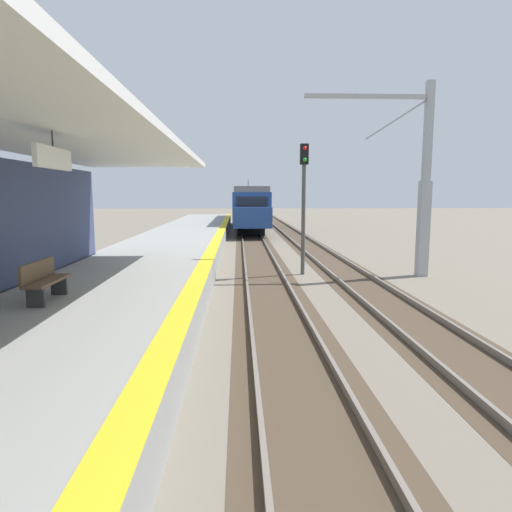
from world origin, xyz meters
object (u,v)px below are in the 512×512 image
(rail_signal_post, at_px, (304,195))
(platform_bench, at_px, (44,279))
(approaching_train, at_px, (249,206))
(catenary_pylon_far_side, at_px, (418,185))

(rail_signal_post, relative_size, platform_bench, 3.25)
(approaching_train, xyz_separation_m, platform_bench, (-5.28, -31.73, -0.80))
(approaching_train, height_order, catenary_pylon_far_side, catenary_pylon_far_side)
(catenary_pylon_far_side, bearing_deg, platform_bench, -146.36)
(platform_bench, bearing_deg, approaching_train, 80.55)
(catenary_pylon_far_side, height_order, platform_bench, catenary_pylon_far_side)
(platform_bench, bearing_deg, rail_signal_post, 49.35)
(rail_signal_post, bearing_deg, platform_bench, -130.65)
(rail_signal_post, height_order, platform_bench, rail_signal_post)
(rail_signal_post, xyz_separation_m, platform_bench, (-6.87, -8.00, -1.82))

